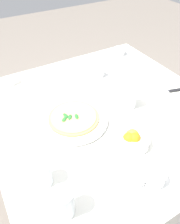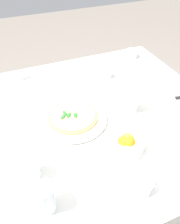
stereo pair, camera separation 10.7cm
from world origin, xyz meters
The scene contains 15 objects.
ground_plane centered at (0.00, 0.00, 0.00)m, with size 8.00×8.00×0.00m, color slate.
dining_table centered at (0.00, 0.00, 0.61)m, with size 1.14×1.14×0.74m.
pizza_plate centered at (0.18, 0.00, 0.75)m, with size 0.33×0.33×0.02m.
pizza centered at (0.18, 0.00, 0.77)m, with size 0.24×0.24×0.02m.
coffee_cup_left_edge centered at (0.07, 0.44, 0.77)m, with size 0.13×0.13×0.06m.
coffee_cup_back_corner centered at (-0.13, -0.28, 0.77)m, with size 0.13×0.13×0.06m.
coffee_cup_far_left centered at (-0.17, 0.35, 0.77)m, with size 0.13×0.13×0.06m.
coffee_cup_near_right centered at (-0.41, -0.44, 0.77)m, with size 0.13×0.13×0.06m.
water_glass_center_back centered at (0.42, 0.24, 0.79)m, with size 0.07×0.07×0.10m.
water_glass_near_left centered at (0.40, 0.37, 0.79)m, with size 0.07×0.07×0.12m.
water_glass_right_edge centered at (-0.12, 0.04, 0.80)m, with size 0.07×0.07×0.13m.
napkin_folded centered at (-0.36, 0.07, 0.75)m, with size 0.24×0.17×0.02m.
dinner_knife centered at (-0.36, 0.07, 0.77)m, with size 0.19×0.07×0.01m.
citrus_bowl centered at (0.02, 0.25, 0.77)m, with size 0.15×0.15×0.07m.
menu_card centered at (0.34, -0.45, 0.77)m, with size 0.08×0.04×0.06m.
Camera 2 is at (0.39, 0.74, 1.48)m, focal length 34.67 mm.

